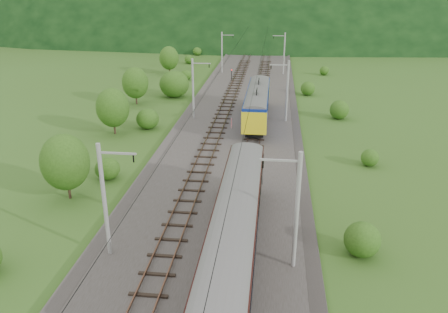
# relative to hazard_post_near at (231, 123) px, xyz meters

# --- Properties ---
(ground) EXTENTS (600.00, 600.00, 0.00)m
(ground) POSITION_rel_hazard_post_near_xyz_m (0.66, -28.19, -0.95)
(ground) COLOR #35531A
(ground) RESTS_ON ground
(railbed) EXTENTS (14.00, 220.00, 0.30)m
(railbed) POSITION_rel_hazard_post_near_xyz_m (0.66, -18.19, -0.80)
(railbed) COLOR #38332D
(railbed) RESTS_ON ground
(track_left) EXTENTS (2.40, 220.00, 0.27)m
(track_left) POSITION_rel_hazard_post_near_xyz_m (-1.74, -18.19, -0.58)
(track_left) COLOR brown
(track_left) RESTS_ON railbed
(track_right) EXTENTS (2.40, 220.00, 0.27)m
(track_right) POSITION_rel_hazard_post_near_xyz_m (3.06, -18.19, -0.58)
(track_right) COLOR brown
(track_right) RESTS_ON railbed
(catenary_left) EXTENTS (2.54, 192.28, 8.00)m
(catenary_left) POSITION_rel_hazard_post_near_xyz_m (-5.46, 3.81, 3.55)
(catenary_left) COLOR gray
(catenary_left) RESTS_ON railbed
(catenary_right) EXTENTS (2.54, 192.28, 8.00)m
(catenary_right) POSITION_rel_hazard_post_near_xyz_m (6.79, 3.81, 3.55)
(catenary_right) COLOR gray
(catenary_right) RESTS_ON railbed
(overhead_wires) EXTENTS (4.83, 198.00, 0.03)m
(overhead_wires) POSITION_rel_hazard_post_near_xyz_m (0.66, -18.19, 6.15)
(overhead_wires) COLOR black
(overhead_wires) RESTS_ON ground
(mountain_main) EXTENTS (504.00, 360.00, 244.00)m
(mountain_main) POSITION_rel_hazard_post_near_xyz_m (0.66, 231.81, -0.95)
(mountain_main) COLOR black
(mountain_main) RESTS_ON ground
(mountain_ridge) EXTENTS (336.00, 280.00, 132.00)m
(mountain_ridge) POSITION_rel_hazard_post_near_xyz_m (-119.34, 271.81, -0.95)
(mountain_ridge) COLOR black
(mountain_ridge) RESTS_ON ground
(hazard_post_near) EXTENTS (0.14, 0.14, 1.30)m
(hazard_post_near) POSITION_rel_hazard_post_near_xyz_m (0.00, 0.00, 0.00)
(hazard_post_near) COLOR red
(hazard_post_near) RESTS_ON railbed
(hazard_post_far) EXTENTS (0.16, 0.16, 1.53)m
(hazard_post_far) POSITION_rel_hazard_post_near_xyz_m (1.30, 9.06, 0.11)
(hazard_post_far) COLOR red
(hazard_post_far) RESTS_ON railbed
(signal) EXTENTS (0.21, 0.21, 1.92)m
(signal) POSITION_rel_hazard_post_near_xyz_m (-2.90, 29.06, 0.47)
(signal) COLOR black
(signal) RESTS_ON railbed
(vegetation_left) EXTENTS (10.17, 138.02, 6.67)m
(vegetation_left) POSITION_rel_hazard_post_near_xyz_m (-13.85, -11.40, 1.83)
(vegetation_left) COLOR #294E14
(vegetation_left) RESTS_ON ground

